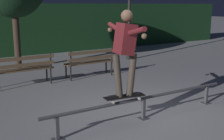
# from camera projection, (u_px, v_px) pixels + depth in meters

# --- Properties ---
(ground_plane) EXTENTS (90.00, 90.00, 0.00)m
(ground_plane) POSITION_uv_depth(u_px,v_px,m) (143.00, 119.00, 5.81)
(ground_plane) COLOR #99999E
(hedge_backdrop) EXTENTS (24.00, 1.20, 2.24)m
(hedge_backdrop) POSITION_uv_depth(u_px,v_px,m) (17.00, 29.00, 13.19)
(hedge_backdrop) COLOR #193D1E
(hedge_backdrop) RESTS_ON ground
(grind_rail) EXTENTS (4.17, 0.18, 0.45)m
(grind_rail) POSITION_uv_depth(u_px,v_px,m) (144.00, 102.00, 5.73)
(grind_rail) COLOR #47474C
(grind_rail) RESTS_ON ground
(skateboard) EXTENTS (0.80, 0.30, 0.09)m
(skateboard) POSITION_uv_depth(u_px,v_px,m) (125.00, 97.00, 5.46)
(skateboard) COLOR black
(skateboard) RESTS_ON grind_rail
(skateboarder) EXTENTS (0.63, 1.40, 1.56)m
(skateboarder) POSITION_uv_depth(u_px,v_px,m) (125.00, 46.00, 5.26)
(skateboarder) COLOR black
(skateboarder) RESTS_ON skateboard
(park_bench_leftmost) EXTENTS (1.61, 0.44, 0.88)m
(park_bench_leftmost) POSITION_uv_depth(u_px,v_px,m) (24.00, 67.00, 7.97)
(park_bench_leftmost) COLOR #282623
(park_bench_leftmost) RESTS_ON ground
(park_bench_left_center) EXTENTS (1.61, 0.44, 0.88)m
(park_bench_left_center) POSITION_uv_depth(u_px,v_px,m) (91.00, 60.00, 9.00)
(park_bench_left_center) COLOR #282623
(park_bench_left_center) RESTS_ON ground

